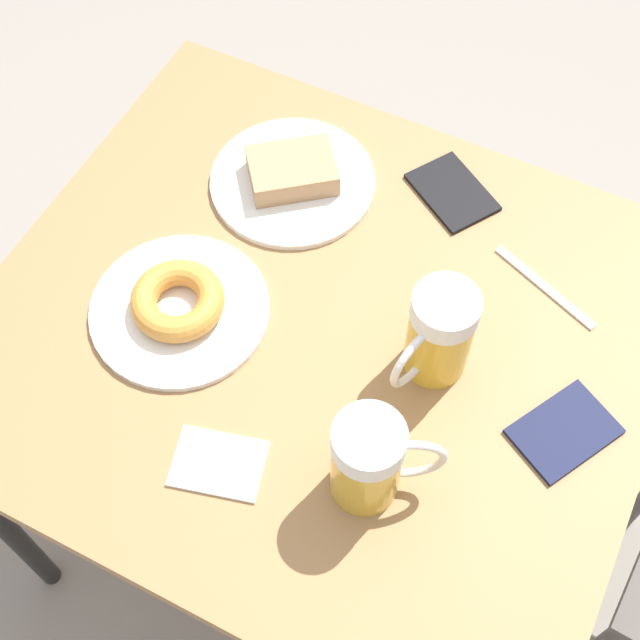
# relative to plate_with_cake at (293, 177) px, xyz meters

# --- Properties ---
(ground_plane) EXTENTS (8.00, 8.00, 0.00)m
(ground_plane) POSITION_rel_plate_with_cake_xyz_m (0.20, 0.15, -0.74)
(ground_plane) COLOR gray
(table) EXTENTS (0.80, 0.90, 0.72)m
(table) POSITION_rel_plate_with_cake_xyz_m (0.20, 0.15, -0.08)
(table) COLOR #997044
(table) RESTS_ON ground_plane
(plate_with_cake) EXTENTS (0.25, 0.25, 0.05)m
(plate_with_cake) POSITION_rel_plate_with_cake_xyz_m (0.00, 0.00, 0.00)
(plate_with_cake) COLOR white
(plate_with_cake) RESTS_ON table
(plate_with_donut) EXTENTS (0.24, 0.24, 0.05)m
(plate_with_donut) POSITION_rel_plate_with_cake_xyz_m (0.27, -0.03, 0.00)
(plate_with_donut) COLOR white
(plate_with_donut) RESTS_ON table
(beer_mug_left) EXTENTS (0.13, 0.08, 0.15)m
(beer_mug_left) POSITION_rel_plate_with_cake_xyz_m (0.19, 0.30, 0.06)
(beer_mug_left) COLOR gold
(beer_mug_left) RESTS_ON table
(beer_mug_center) EXTENTS (0.09, 0.13, 0.15)m
(beer_mug_center) POSITION_rel_plate_with_cake_xyz_m (0.38, 0.30, 0.06)
(beer_mug_center) COLOR gold
(beer_mug_center) RESTS_ON table
(napkin_folded) EXTENTS (0.11, 0.13, 0.00)m
(napkin_folded) POSITION_rel_plate_with_cake_xyz_m (0.44, 0.12, -0.01)
(napkin_folded) COLOR white
(napkin_folded) RESTS_ON table
(fork) EXTENTS (0.08, 0.17, 0.00)m
(fork) POSITION_rel_plate_with_cake_xyz_m (0.01, 0.40, -0.01)
(fork) COLOR silver
(fork) RESTS_ON table
(passport_near_edge) EXTENTS (0.15, 0.14, 0.01)m
(passport_near_edge) POSITION_rel_plate_with_cake_xyz_m (0.21, 0.49, -0.01)
(passport_near_edge) COLOR #141938
(passport_near_edge) RESTS_ON table
(passport_far_edge) EXTENTS (0.14, 0.15, 0.01)m
(passport_far_edge) POSITION_rel_plate_with_cake_xyz_m (-0.09, 0.22, -0.01)
(passport_far_edge) COLOR black
(passport_far_edge) RESTS_ON table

